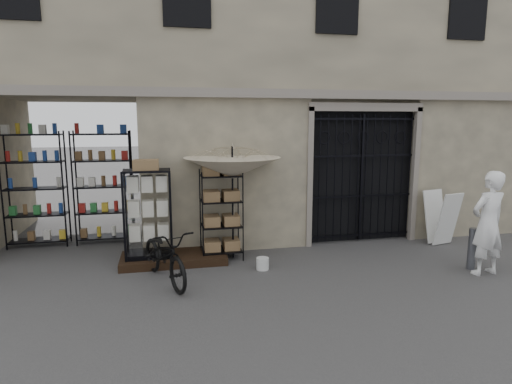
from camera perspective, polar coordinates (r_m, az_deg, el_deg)
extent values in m
plane|color=black|center=(7.55, 8.38, -11.71)|extent=(80.00, 80.00, 0.00)
cube|color=tan|center=(11.01, 1.29, 18.85)|extent=(14.00, 4.00, 9.00)
cube|color=black|center=(9.66, -23.91, 1.46)|extent=(3.00, 1.70, 3.00)
cube|color=black|center=(10.18, -23.53, 0.45)|extent=(2.70, 0.50, 2.50)
cube|color=black|center=(9.90, 13.48, 2.21)|extent=(2.50, 0.06, 3.00)
cube|color=black|center=(9.77, 13.87, 1.79)|extent=(0.05, 0.05, 2.80)
cube|color=black|center=(8.54, -10.89, -8.68)|extent=(2.00, 0.90, 0.15)
cube|color=black|center=(8.51, -13.98, -8.01)|extent=(0.88, 0.58, 0.09)
cube|color=silver|center=(8.06, -14.43, -3.22)|extent=(0.78, 0.08, 1.56)
cube|color=silver|center=(8.33, -14.17, -3.45)|extent=(0.73, 0.43, 1.30)
cube|color=olive|center=(8.17, -14.45, 3.22)|extent=(0.49, 0.39, 0.19)
cube|color=black|center=(8.46, -4.67, -3.02)|extent=(0.86, 0.68, 1.77)
cube|color=olive|center=(8.47, -4.66, -3.39)|extent=(0.73, 0.55, 1.33)
cylinder|color=black|center=(8.41, -3.13, -1.49)|extent=(0.05, 0.05, 2.23)
imported|color=#C9B593|center=(8.30, -3.18, 4.00)|extent=(2.16, 2.18, 1.50)
cylinder|color=silver|center=(7.99, 0.88, -9.52)|extent=(0.29, 0.29, 0.22)
imported|color=black|center=(7.61, -11.94, -11.62)|extent=(0.92, 1.11, 1.81)
cylinder|color=slate|center=(8.87, 26.84, -6.76)|extent=(0.17, 0.17, 0.78)
imported|color=white|center=(8.82, 28.03, -9.58)|extent=(0.95, 1.94, 0.45)
cube|color=silver|center=(10.17, 24.23, -3.34)|extent=(0.60, 0.39, 1.16)
cube|color=silver|center=(10.40, 22.73, -2.96)|extent=(0.60, 0.39, 1.16)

